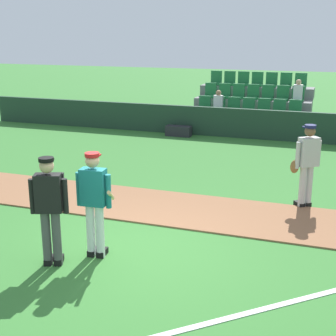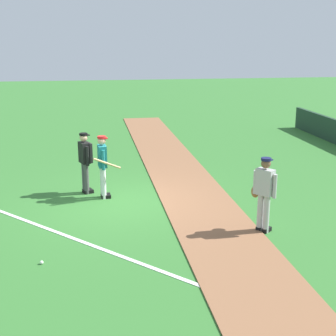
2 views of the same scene
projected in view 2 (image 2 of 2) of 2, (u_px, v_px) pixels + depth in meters
name	position (u px, v px, depth m)	size (l,w,h in m)	color
ground_plane	(119.00, 203.00, 13.01)	(80.00, 80.00, 0.00)	#33702D
infield_dirt_path	(195.00, 198.00, 13.33)	(28.00, 1.97, 0.03)	brown
foul_line_chalk	(104.00, 250.00, 10.07)	(12.00, 0.10, 0.01)	white
batter_teal_jersey	(103.00, 164.00, 13.15)	(0.71, 0.76, 1.76)	white
umpire_home_plate	(85.00, 159.00, 13.56)	(0.56, 0.41, 1.76)	#4C4C4C
runner_grey_jersey	(264.00, 192.00, 10.81)	(0.60, 0.48, 1.76)	#B2B2B2
baseball	(42.00, 262.00, 9.45)	(0.07, 0.07, 0.07)	white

